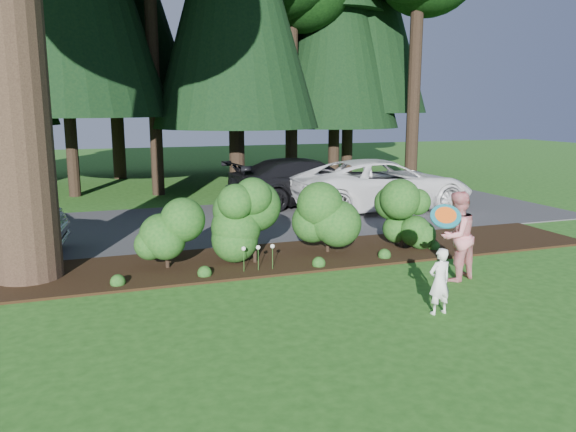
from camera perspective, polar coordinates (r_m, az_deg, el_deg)
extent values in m
plane|color=#245418|center=(9.31, 2.99, -9.58)|extent=(80.00, 80.00, 0.00)
cube|color=black|center=(12.23, -2.79, -4.42)|extent=(16.00, 2.50, 0.05)
cube|color=#38383A|center=(16.24, -7.06, -0.67)|extent=(22.00, 6.00, 0.03)
sphere|color=#164716|center=(11.64, -12.24, -2.24)|extent=(1.08, 1.08, 1.08)
cylinder|color=black|center=(11.76, -12.14, -4.66)|extent=(0.08, 0.08, 0.30)
sphere|color=#164716|center=(11.73, -3.42, -0.52)|extent=(1.35, 1.35, 1.35)
cylinder|color=black|center=(11.91, -3.38, -4.23)|extent=(0.08, 0.08, 0.30)
sphere|color=#164716|center=(12.62, 4.09, -0.22)|extent=(1.26, 1.26, 1.26)
cylinder|color=black|center=(12.77, 4.05, -3.19)|extent=(0.08, 0.08, 0.30)
sphere|color=#164716|center=(13.28, 11.58, -0.34)|extent=(1.17, 1.17, 1.17)
cylinder|color=black|center=(13.40, 11.48, -2.71)|extent=(0.08, 0.08, 0.30)
cylinder|color=#164716|center=(11.23, -4.51, -4.66)|extent=(0.01, 0.01, 0.50)
sphere|color=white|center=(11.16, -4.53, -3.33)|extent=(0.09, 0.09, 0.09)
cylinder|color=#164716|center=(11.30, -3.04, -4.54)|extent=(0.01, 0.01, 0.50)
sphere|color=white|center=(11.23, -3.05, -3.21)|extent=(0.09, 0.09, 0.09)
cylinder|color=#164716|center=(11.39, -1.58, -4.41)|extent=(0.01, 0.01, 0.50)
sphere|color=white|center=(11.32, -1.59, -3.09)|extent=(0.09, 0.09, 0.09)
cylinder|color=black|center=(23.16, -21.65, 15.13)|extent=(0.50, 0.50, 10.50)
cylinder|color=black|center=(21.72, -13.48, 13.59)|extent=(0.50, 0.50, 8.75)
cylinder|color=black|center=(23.30, -6.22, 16.64)|extent=(0.50, 0.50, 11.20)
cylinder|color=black|center=(25.03, 0.19, 14.30)|extent=(0.50, 0.50, 9.45)
cylinder|color=black|center=(24.67, 7.11, 15.89)|extent=(0.50, 0.50, 10.85)
cylinder|color=black|center=(27.56, 9.99, 14.19)|extent=(0.50, 0.50, 9.80)
cylinder|color=black|center=(26.15, -18.02, 14.79)|extent=(0.50, 0.50, 10.50)
cylinder|color=black|center=(28.04, -5.31, 16.40)|extent=(0.50, 0.50, 11.90)
cylinder|color=black|center=(29.13, 4.87, 14.48)|extent=(0.50, 0.50, 10.15)
cone|color=black|center=(29.46, 4.97, 20.11)|extent=(6.38, 6.38, 10.88)
imported|color=white|center=(18.22, 9.54, 3.16)|extent=(5.90, 2.80, 1.63)
imported|color=black|center=(19.02, 1.86, 3.55)|extent=(5.61, 2.76, 1.57)
imported|color=white|center=(9.32, 15.15, -6.41)|extent=(0.42, 0.29, 1.09)
imported|color=red|center=(11.15, 16.73, -1.97)|extent=(1.01, 0.90, 1.72)
cylinder|color=#166E79|center=(9.09, 15.72, -0.02)|extent=(0.55, 0.40, 0.45)
cylinder|color=#F45C14|center=(9.09, 15.73, 0.08)|extent=(0.38, 0.28, 0.31)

